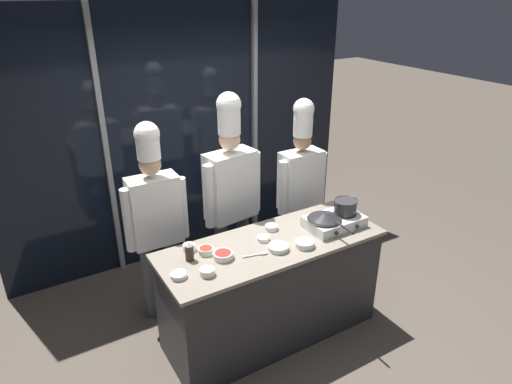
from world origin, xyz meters
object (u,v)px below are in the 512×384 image
prep_bowl_rice (263,238)px  prep_bowl_chili_flakes (206,250)px  frying_pan (325,216)px  portable_stove (334,221)px  serving_spoon_slotted (260,254)px  prep_bowl_shrimp (207,271)px  chef_line (301,179)px  prep_bowl_noodles (189,247)px  prep_bowl_ginger (305,243)px  squeeze_bottle_soy (189,251)px  prep_bowl_bell_pepper (223,255)px  chef_head (155,211)px  prep_bowl_garlic (278,247)px  prep_bowl_bean_sprouts (178,275)px  prep_bowl_chicken (271,227)px  chef_sous (231,186)px  stock_pot (345,206)px

prep_bowl_rice → prep_bowl_chili_flakes: bearing=172.4°
frying_pan → prep_bowl_rice: (-0.53, 0.12, -0.11)m
portable_stove → serving_spoon_slotted: (-0.78, -0.06, -0.04)m
prep_bowl_shrimp → chef_line: bearing=30.4°
prep_bowl_shrimp → chef_line: chef_line is taller
prep_bowl_noodles → prep_bowl_ginger: 0.91m
prep_bowl_chili_flakes → serving_spoon_slotted: prep_bowl_chili_flakes is taller
squeeze_bottle_soy → serving_spoon_slotted: bearing=-23.3°
prep_bowl_bell_pepper → chef_head: bearing=109.0°
squeeze_bottle_soy → prep_bowl_garlic: size_ratio=0.97×
serving_spoon_slotted → prep_bowl_ginger: bearing=-11.9°
prep_bowl_bell_pepper → prep_bowl_rice: bearing=9.6°
prep_bowl_bean_sprouts → prep_bowl_garlic: size_ratio=0.72×
prep_bowl_shrimp → chef_head: 0.90m
prep_bowl_rice → prep_bowl_chicken: prep_bowl_chicken is taller
squeeze_bottle_soy → prep_bowl_ginger: bearing=-18.6°
frying_pan → portable_stove: bearing=2.0°
serving_spoon_slotted → prep_bowl_chicken: bearing=44.9°
prep_bowl_chicken → chef_sous: bearing=97.3°
prep_bowl_rice → prep_bowl_noodles: size_ratio=1.04×
prep_bowl_bean_sprouts → prep_bowl_chicken: size_ratio=1.07×
prep_bowl_rice → prep_bowl_chicken: bearing=37.7°
stock_pot → prep_bowl_bean_sprouts: bearing=-179.5°
squeeze_bottle_soy → prep_bowl_chicken: size_ratio=1.45×
prep_bowl_garlic → chef_sous: 0.90m
frying_pan → chef_line: bearing=68.3°
portable_stove → chef_head: chef_head is taller
squeeze_bottle_soy → prep_bowl_garlic: 0.69m
serving_spoon_slotted → chef_line: chef_line is taller
chef_sous → prep_bowl_bean_sprouts: bearing=35.8°
prep_bowl_ginger → serving_spoon_slotted: bearing=168.1°
prep_bowl_rice → prep_bowl_ginger: (0.23, -0.25, 0.01)m
frying_pan → squeeze_bottle_soy: bearing=172.2°
stock_pot → chef_head: chef_head is taller
chef_head → prep_bowl_shrimp: bearing=95.4°
prep_bowl_rice → prep_bowl_bell_pepper: bearing=-170.4°
prep_bowl_ginger → prep_bowl_rice: bearing=133.3°
chef_line → prep_bowl_chicken: bearing=36.9°
stock_pot → portable_stove: bearing=-179.9°
squeeze_bottle_soy → portable_stove: bearing=-7.0°
prep_bowl_bell_pepper → prep_bowl_noodles: 0.29m
chef_sous → stock_pot: bearing=122.0°
frying_pan → prep_bowl_shrimp: (-1.13, -0.09, -0.10)m
stock_pot → prep_bowl_bell_pepper: bearing=177.7°
prep_bowl_bean_sprouts → portable_stove: bearing=0.5°
prep_bowl_ginger → chef_line: 1.07m
chef_head → chef_line: chef_line is taller
prep_bowl_chili_flakes → prep_bowl_chicken: 0.64m
frying_pan → prep_bowl_bell_pepper: bearing=177.0°
portable_stove → chef_head: 1.54m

